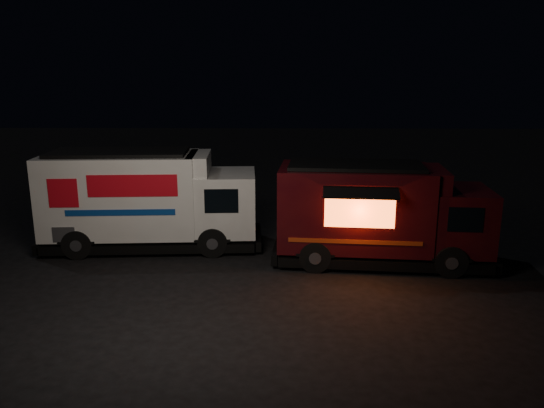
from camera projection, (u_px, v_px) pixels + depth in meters
The scene contains 3 objects.
ground at pixel (210, 276), 15.03m from camera, with size 80.00×80.00×0.00m, color black.
white_truck at pixel (152, 200), 17.15m from camera, with size 7.06×2.41×3.20m, color white, non-canonical shape.
red_truck at pixel (383, 214), 15.78m from camera, with size 6.48×2.38×3.02m, color #3A0A0C, non-canonical shape.
Camera 1 is at (2.02, -14.04, 5.64)m, focal length 35.00 mm.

